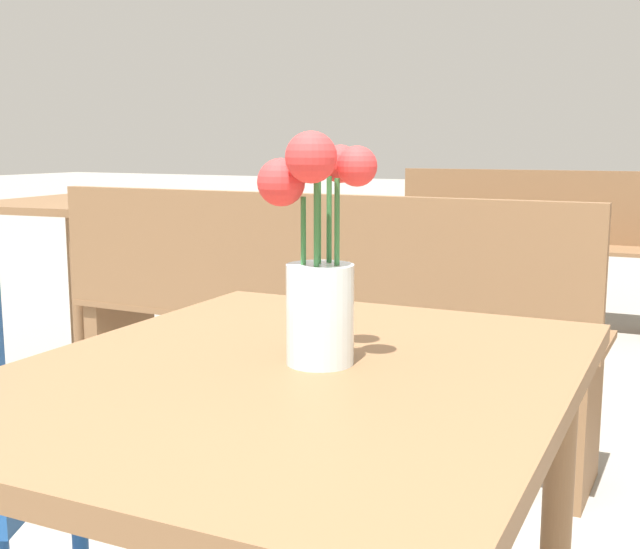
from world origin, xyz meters
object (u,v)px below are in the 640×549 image
object	(u,v)px
flower_vase	(318,266)
table_back	(73,234)
bench_near	(310,312)
bench_middle	(532,241)
table_front	(295,446)

from	to	relation	value
flower_vase	table_back	xyz separation A→B (m)	(-2.02, 1.60, -0.22)
flower_vase	bench_near	xyz separation A→B (m)	(-0.70, 1.28, -0.37)
bench_middle	table_back	distance (m)	2.47
bench_near	bench_middle	xyz separation A→B (m)	(0.17, 2.28, -0.01)
bench_near	bench_middle	distance (m)	2.29
flower_vase	bench_near	world-z (taller)	flower_vase
table_back	bench_middle	bearing A→B (deg)	52.79
flower_vase	bench_near	distance (m)	1.50
table_front	bench_near	bearing A→B (deg)	117.59
bench_near	table_back	xyz separation A→B (m)	(-1.32, 0.32, 0.15)
bench_near	table_back	bearing A→B (deg)	166.36
table_front	bench_middle	xyz separation A→B (m)	(-0.51, 3.58, -0.14)
table_front	table_back	size ratio (longest dim) A/B	1.11
table_back	bench_near	bearing A→B (deg)	-13.64
table_front	bench_middle	world-z (taller)	bench_middle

